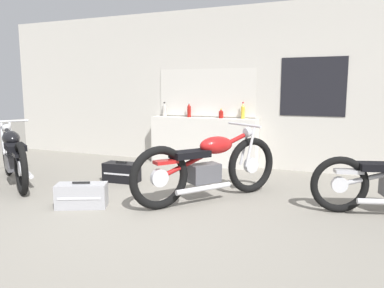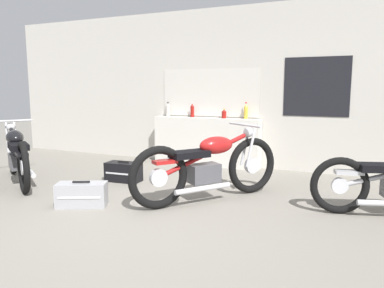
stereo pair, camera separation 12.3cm
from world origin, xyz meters
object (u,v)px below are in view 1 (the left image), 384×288
object	(u,v)px
bottle_center	(221,114)
motorcycle_black	(13,155)
hard_case_black	(122,172)
hard_case_silver	(82,195)
bottle_left_center	(189,111)
motorcycle_red	(209,166)
bottle_right_center	(243,111)
bottle_leftmost	(164,110)

from	to	relation	value
bottle_center	motorcycle_black	bearing A→B (deg)	-135.30
hard_case_black	bottle_center	bearing A→B (deg)	58.59
motorcycle_black	hard_case_silver	world-z (taller)	motorcycle_black
bottle_left_center	motorcycle_red	world-z (taller)	bottle_left_center
bottle_center	bottle_right_center	distance (m)	0.39
bottle_left_center	hard_case_black	distance (m)	1.90
bottle_left_center	hard_case_black	bearing A→B (deg)	-103.15
hard_case_silver	hard_case_black	bearing A→B (deg)	101.59
bottle_right_center	hard_case_silver	size ratio (longest dim) A/B	0.46
bottle_leftmost	motorcycle_red	world-z (taller)	bottle_leftmost
bottle_leftmost	bottle_left_center	bearing A→B (deg)	-2.91
motorcycle_red	hard_case_black	distance (m)	1.60
bottle_right_center	hard_case_black	size ratio (longest dim) A/B	0.53
bottle_right_center	hard_case_black	distance (m)	2.35
hard_case_black	motorcycle_black	bearing A→B (deg)	-152.66
motorcycle_black	bottle_leftmost	bearing A→B (deg)	62.46
bottle_center	bottle_leftmost	bearing A→B (deg)	178.29
bottle_left_center	motorcycle_black	distance (m)	3.01
bottle_left_center	hard_case_black	world-z (taller)	bottle_left_center
bottle_left_center	motorcycle_black	world-z (taller)	bottle_left_center
hard_case_silver	hard_case_black	world-z (taller)	hard_case_black
motorcycle_red	motorcycle_black	bearing A→B (deg)	-173.15
bottle_leftmost	hard_case_silver	world-z (taller)	bottle_leftmost
motorcycle_black	hard_case_black	world-z (taller)	motorcycle_black
bottle_right_center	hard_case_black	xyz separation A→B (m)	(-1.39, -1.69, -0.85)
hard_case_black	bottle_left_center	bearing A→B (deg)	76.85
bottle_left_center	hard_case_silver	size ratio (longest dim) A/B	0.43
bottle_center	motorcycle_black	distance (m)	3.40
bottle_left_center	bottle_center	xyz separation A→B (m)	(0.62, -0.01, -0.05)
motorcycle_black	bottle_left_center	bearing A→B (deg)	53.28
motorcycle_red	hard_case_silver	world-z (taller)	motorcycle_red
motorcycle_black	hard_case_black	bearing A→B (deg)	27.34
hard_case_silver	bottle_left_center	bearing A→B (deg)	87.27
hard_case_silver	motorcycle_red	bearing A→B (deg)	33.75
bottle_right_center	motorcycle_red	bearing A→B (deg)	-86.18
bottle_leftmost	bottle_center	bearing A→B (deg)	-1.71
bottle_center	motorcycle_red	world-z (taller)	bottle_center
motorcycle_black	hard_case_silver	distance (m)	1.73
motorcycle_red	motorcycle_black	size ratio (longest dim) A/B	1.02
bottle_left_center	hard_case_silver	bearing A→B (deg)	-92.73
hard_case_silver	hard_case_black	distance (m)	1.25
bottle_center	hard_case_silver	distance (m)	3.07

